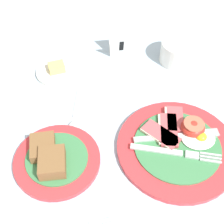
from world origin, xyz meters
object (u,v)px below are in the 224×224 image
(bread_plate, at_px, (55,159))
(butter_dish, at_px, (57,71))
(number_card, at_px, (121,44))
(breakfast_plate, at_px, (178,144))
(sugar_cup, at_px, (179,51))
(teaspoon_by_saucer, at_px, (74,124))

(bread_plate, height_order, butter_dish, bread_plate)
(bread_plate, relative_size, number_card, 2.42)
(breakfast_plate, relative_size, bread_plate, 1.43)
(bread_plate, xyz_separation_m, number_card, (0.18, 0.33, 0.02))
(sugar_cup, distance_m, butter_dish, 0.33)
(breakfast_plate, bearing_deg, sugar_cup, 75.45)
(breakfast_plate, relative_size, teaspoon_by_saucer, 1.32)
(sugar_cup, relative_size, number_card, 1.34)
(breakfast_plate, distance_m, butter_dish, 0.37)
(breakfast_plate, height_order, teaspoon_by_saucer, breakfast_plate)
(bread_plate, bearing_deg, butter_dish, 88.76)
(bread_plate, xyz_separation_m, sugar_cup, (0.33, 0.29, 0.02))
(breakfast_plate, relative_size, sugar_cup, 2.58)
(sugar_cup, xyz_separation_m, number_card, (-0.15, 0.04, 0.01))
(bread_plate, bearing_deg, teaspoon_by_saucer, 66.57)
(sugar_cup, height_order, number_card, number_card)
(breakfast_plate, height_order, butter_dish, breakfast_plate)
(breakfast_plate, relative_size, number_card, 3.46)
(butter_dish, distance_m, number_card, 0.19)
(breakfast_plate, distance_m, sugar_cup, 0.29)
(bread_plate, height_order, sugar_cup, sugar_cup)
(bread_plate, relative_size, butter_dish, 1.62)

